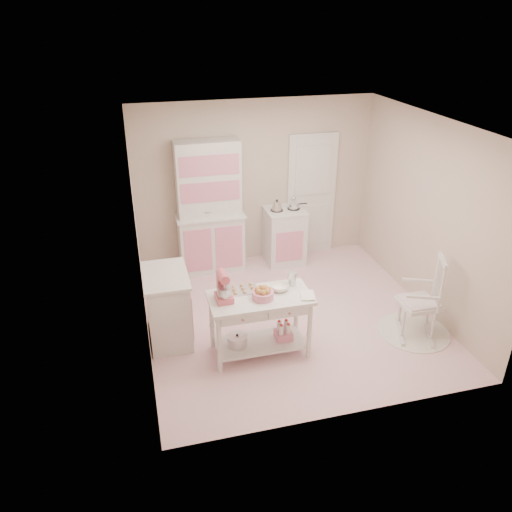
{
  "coord_description": "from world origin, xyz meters",
  "views": [
    {
      "loc": [
        -1.89,
        -5.45,
        3.8
      ],
      "look_at": [
        -0.52,
        -0.16,
        1.07
      ],
      "focal_mm": 35.0,
      "sensor_mm": 36.0,
      "label": 1
    }
  ],
  "objects_px": {
    "hutch": "(210,208)",
    "base_cabinet": "(168,307)",
    "bread_basket": "(263,295)",
    "work_table": "(260,325)",
    "stand_mixer": "(224,287)",
    "rocking_chair": "(420,296)",
    "stove": "(284,236)"
  },
  "relations": [
    {
      "from": "work_table",
      "to": "bread_basket",
      "type": "distance_m",
      "value": 0.45
    },
    {
      "from": "bread_basket",
      "to": "work_table",
      "type": "bearing_deg",
      "value": 111.8
    },
    {
      "from": "work_table",
      "to": "stand_mixer",
      "type": "distance_m",
      "value": 0.71
    },
    {
      "from": "work_table",
      "to": "stand_mixer",
      "type": "relative_size",
      "value": 3.53
    },
    {
      "from": "rocking_chair",
      "to": "stand_mixer",
      "type": "height_order",
      "value": "stand_mixer"
    },
    {
      "from": "base_cabinet",
      "to": "rocking_chair",
      "type": "distance_m",
      "value": 3.15
    },
    {
      "from": "stand_mixer",
      "to": "bread_basket",
      "type": "bearing_deg",
      "value": -12.1
    },
    {
      "from": "stove",
      "to": "stand_mixer",
      "type": "xyz_separation_m",
      "value": [
        -1.44,
        -2.25,
        0.51
      ]
    },
    {
      "from": "work_table",
      "to": "stand_mixer",
      "type": "height_order",
      "value": "stand_mixer"
    },
    {
      "from": "hutch",
      "to": "base_cabinet",
      "type": "height_order",
      "value": "hutch"
    },
    {
      "from": "bread_basket",
      "to": "stove",
      "type": "bearing_deg",
      "value": 66.69
    },
    {
      "from": "stand_mixer",
      "to": "base_cabinet",
      "type": "bearing_deg",
      "value": 134.04
    },
    {
      "from": "base_cabinet",
      "to": "hutch",
      "type": "bearing_deg",
      "value": 63.94
    },
    {
      "from": "base_cabinet",
      "to": "bread_basket",
      "type": "height_order",
      "value": "base_cabinet"
    },
    {
      "from": "base_cabinet",
      "to": "bread_basket",
      "type": "relative_size",
      "value": 3.68
    },
    {
      "from": "stove",
      "to": "stand_mixer",
      "type": "relative_size",
      "value": 2.71
    },
    {
      "from": "stove",
      "to": "work_table",
      "type": "relative_size",
      "value": 0.77
    },
    {
      "from": "stove",
      "to": "work_table",
      "type": "xyz_separation_m",
      "value": [
        -1.02,
        -2.27,
        -0.06
      ]
    },
    {
      "from": "stove",
      "to": "base_cabinet",
      "type": "distance_m",
      "value": 2.66
    },
    {
      "from": "rocking_chair",
      "to": "work_table",
      "type": "distance_m",
      "value": 2.06
    },
    {
      "from": "stove",
      "to": "rocking_chair",
      "type": "bearing_deg",
      "value": -66.59
    },
    {
      "from": "hutch",
      "to": "stove",
      "type": "bearing_deg",
      "value": -2.39
    },
    {
      "from": "rocking_chair",
      "to": "stand_mixer",
      "type": "distance_m",
      "value": 2.51
    },
    {
      "from": "rocking_chair",
      "to": "bread_basket",
      "type": "bearing_deg",
      "value": -158.87
    },
    {
      "from": "hutch",
      "to": "stand_mixer",
      "type": "height_order",
      "value": "hutch"
    },
    {
      "from": "rocking_chair",
      "to": "bread_basket",
      "type": "height_order",
      "value": "rocking_chair"
    },
    {
      "from": "base_cabinet",
      "to": "rocking_chair",
      "type": "bearing_deg",
      "value": -12.55
    },
    {
      "from": "base_cabinet",
      "to": "bread_basket",
      "type": "bearing_deg",
      "value": -31.22
    },
    {
      "from": "hutch",
      "to": "base_cabinet",
      "type": "relative_size",
      "value": 2.26
    },
    {
      "from": "hutch",
      "to": "rocking_chair",
      "type": "bearing_deg",
      "value": -47.42
    },
    {
      "from": "hutch",
      "to": "stand_mixer",
      "type": "distance_m",
      "value": 2.32
    },
    {
      "from": "hutch",
      "to": "stand_mixer",
      "type": "xyz_separation_m",
      "value": [
        -0.24,
        -2.3,
        -0.07
      ]
    }
  ]
}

